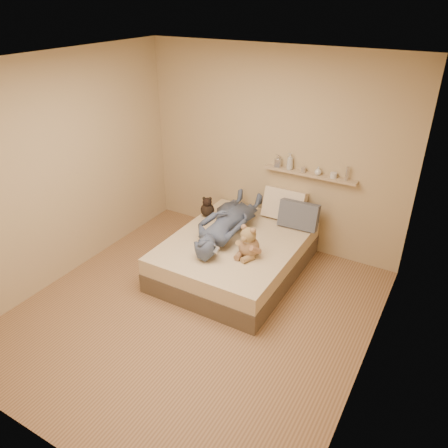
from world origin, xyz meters
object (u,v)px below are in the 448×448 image
Objects in this scene: pillow_cream at (284,204)px; pillow_grey at (299,215)px; dark_plush at (207,208)px; person at (227,221)px; game_console at (212,248)px; wall_shelf at (309,174)px; bed at (235,255)px; teddy_bear at (248,244)px.

pillow_cream reaches higher than pillow_grey.
person is (0.47, -0.29, 0.06)m from dark_plush.
wall_shelf reaches higher than game_console.
game_console is at bearing 98.02° from person.
bed is 3.45× the size of pillow_cream.
teddy_bear is at bearing 41.11° from game_console.
pillow_cream reaches higher than person.
person reaches higher than bed.
person is at bearing -120.52° from pillow_cream.
bed is at bearing 88.60° from game_console.
pillow_cream is (0.91, 0.46, 0.08)m from dark_plush.
game_console is at bearing -102.01° from pillow_cream.
game_console is at bearing -114.25° from pillow_grey.
teddy_bear is 0.79× the size of pillow_grey.
wall_shelf is at bearing 68.61° from game_console.
game_console is 0.68× the size of dark_plush.
pillow_cream is 1.10× the size of pillow_grey.
wall_shelf is (1.18, 0.54, 0.53)m from dark_plush.
person is (-0.16, 0.08, 0.41)m from bed.
pillow_grey is at bearing -93.68° from wall_shelf.
pillow_grey is (0.55, 1.22, 0.01)m from game_console.
person is at bearing 153.44° from bed.
bed is 0.55m from teddy_bear.
person is at bearing 144.17° from teddy_bear.
teddy_bear is at bearing -33.71° from dark_plush.
pillow_cream reaches higher than teddy_bear.
teddy_bear is at bearing -88.67° from pillow_cream.
pillow_cream is at bearing 77.99° from game_console.
dark_plush is (-0.93, 0.62, -0.04)m from teddy_bear.
teddy_bear is at bearing -103.96° from pillow_grey.
dark_plush is (-0.63, 0.37, 0.35)m from bed.
pillow_grey is 0.93m from person.
pillow_grey is at bearing 65.75° from game_console.
wall_shelf is at bearing 16.09° from pillow_cream.
pillow_cream is 0.53m from wall_shelf.
wall_shelf is at bearing 77.93° from teddy_bear.
game_console is 0.35× the size of pillow_cream.
pillow_cream is (0.28, 0.83, 0.43)m from bed.
pillow_cream reaches higher than game_console.
pillow_grey reaches higher than dark_plush.
pillow_grey is at bearing -28.32° from pillow_cream.
person reaches higher than pillow_grey.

